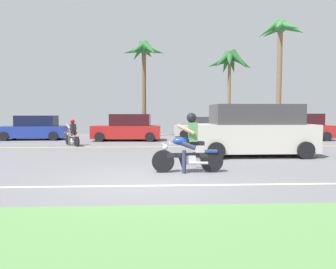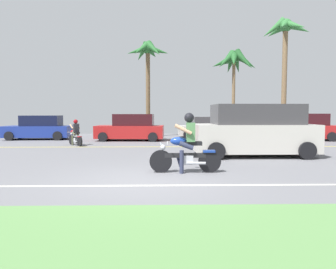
% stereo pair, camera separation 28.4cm
% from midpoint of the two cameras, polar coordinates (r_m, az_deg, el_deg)
% --- Properties ---
extents(ground, '(56.00, 30.00, 0.04)m').
position_cam_midpoint_polar(ground, '(10.64, -2.46, -5.17)').
color(ground, slate).
extents(grass_median, '(56.00, 3.80, 0.06)m').
position_cam_midpoint_polar(grass_median, '(3.78, -4.80, -21.62)').
color(grass_median, '#5B8C4C').
rests_on(grass_median, ground).
extents(lane_line_near, '(50.40, 0.12, 0.01)m').
position_cam_midpoint_polar(lane_line_near, '(7.21, -3.03, -9.37)').
color(lane_line_near, silver).
rests_on(lane_line_near, ground).
extents(lane_line_far, '(50.40, 0.12, 0.01)m').
position_cam_midpoint_polar(lane_line_far, '(15.37, -2.10, -2.28)').
color(lane_line_far, yellow).
rests_on(lane_line_far, ground).
extents(motorcyclist, '(2.01, 0.66, 1.68)m').
position_cam_midpoint_polar(motorcyclist, '(8.67, 4.26, -2.39)').
color(motorcyclist, black).
rests_on(motorcyclist, ground).
extents(suv_nearby, '(4.78, 2.30, 2.01)m').
position_cam_midpoint_polar(suv_nearby, '(12.56, 16.25, 0.62)').
color(suv_nearby, beige).
rests_on(suv_nearby, ground).
extents(parked_car_0, '(4.10, 1.92, 1.53)m').
position_cam_midpoint_polar(parked_car_0, '(21.29, -22.33, 1.07)').
color(parked_car_0, navy).
rests_on(parked_car_0, ground).
extents(parked_car_1, '(4.18, 2.12, 1.62)m').
position_cam_midpoint_polar(parked_car_1, '(19.09, -6.38, 1.16)').
color(parked_car_1, '#AD1E1E').
rests_on(parked_car_1, ground).
extents(parked_car_2, '(3.71, 2.02, 1.43)m').
position_cam_midpoint_polar(parked_car_2, '(21.47, 7.46, 1.24)').
color(parked_car_2, beige).
rests_on(parked_car_2, ground).
extents(parked_car_3, '(4.42, 2.25, 1.65)m').
position_cam_midpoint_polar(parked_car_3, '(20.98, 23.63, 1.14)').
color(parked_car_3, '#AD1E1E').
rests_on(parked_car_3, ground).
extents(palm_tree_0, '(3.46, 3.47, 6.33)m').
position_cam_midpoint_polar(palm_tree_0, '(23.71, 12.45, 12.71)').
color(palm_tree_0, brown).
rests_on(palm_tree_0, ground).
extents(palm_tree_1, '(3.06, 2.89, 6.76)m').
position_cam_midpoint_polar(palm_tree_1, '(22.46, -3.41, 14.13)').
color(palm_tree_1, brown).
rests_on(palm_tree_1, ground).
extents(palm_tree_2, '(3.56, 3.49, 8.58)m').
position_cam_midpoint_polar(palm_tree_2, '(24.89, 21.11, 16.50)').
color(palm_tree_2, brown).
rests_on(palm_tree_2, ground).
extents(motorcyclist_distant, '(1.05, 1.33, 1.35)m').
position_cam_midpoint_polar(motorcyclist_distant, '(16.67, -16.25, 0.01)').
color(motorcyclist_distant, black).
rests_on(motorcyclist_distant, ground).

